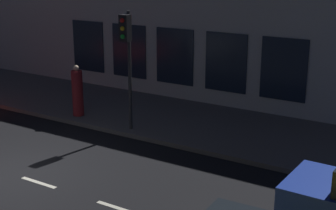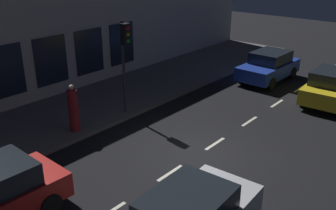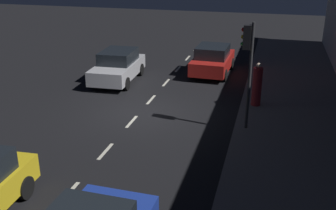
% 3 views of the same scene
% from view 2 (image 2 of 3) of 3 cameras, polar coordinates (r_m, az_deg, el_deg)
% --- Properties ---
extents(ground_plane, '(60.00, 60.00, 0.00)m').
position_cam_2_polar(ground_plane, '(13.54, 4.65, -7.29)').
color(ground_plane, black).
extents(sidewalk, '(4.50, 32.00, 0.15)m').
position_cam_2_polar(sidewalk, '(17.47, -12.25, -0.47)').
color(sidewalk, '#5B5654').
rests_on(sidewalk, ground).
extents(building_facade, '(0.65, 32.00, 6.28)m').
position_cam_2_polar(building_facade, '(18.63, -17.99, 10.22)').
color(building_facade, beige).
rests_on(building_facade, ground).
extents(lane_centre_line, '(0.12, 27.20, 0.01)m').
position_cam_2_polar(lane_centre_line, '(14.28, 6.99, -5.73)').
color(lane_centre_line, beige).
rests_on(lane_centre_line, ground).
extents(traffic_light, '(0.46, 0.32, 3.91)m').
position_cam_2_polar(traffic_light, '(15.62, -6.43, 8.54)').
color(traffic_light, '#2D2D30').
rests_on(traffic_light, sidewalk).
extents(parked_car_2, '(2.12, 3.92, 1.58)m').
position_cam_2_polar(parked_car_2, '(19.16, 23.23, 2.51)').
color(parked_car_2, gold).
rests_on(parked_car_2, ground).
extents(parked_car_3, '(2.01, 4.04, 1.58)m').
position_cam_2_polar(parked_car_3, '(21.50, 14.75, 5.59)').
color(parked_car_3, '#1E389E').
rests_on(parked_car_3, ground).
extents(pedestrian_0, '(0.45, 0.45, 1.85)m').
position_cam_2_polar(pedestrian_0, '(14.95, -13.87, -0.68)').
color(pedestrian_0, maroon).
rests_on(pedestrian_0, sidewalk).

